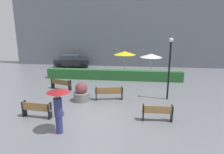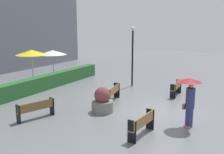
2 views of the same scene
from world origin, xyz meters
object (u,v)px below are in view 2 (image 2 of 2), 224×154
Objects in this scene: patio_umbrella_white at (53,52)px; planter_pot at (102,101)px; bench_mid_center at (113,92)px; bench_near_right at (176,87)px; patio_umbrella_yellow at (32,52)px; bench_far_left at (36,108)px; lamp_post at (133,50)px; bench_near_left at (142,123)px; pedestrian_with_umbrella at (189,95)px.

planter_pot is at bearing -123.60° from patio_umbrella_white.
bench_mid_center is 0.83× the size of patio_umbrella_white.
patio_umbrella_yellow is at bearing 103.55° from bench_near_right.
bench_near_right is (7.10, -4.66, 0.02)m from bench_far_left.
bench_mid_center is 4.10m from bench_near_right.
patio_umbrella_yellow is (2.45, 7.21, 1.85)m from planter_pot.
lamp_post is at bearing 8.68° from bench_mid_center.
planter_pot is (-1.82, -0.39, 0.01)m from bench_mid_center.
bench_near_right is 10.11m from patio_umbrella_yellow.
bench_near_left is 0.80× the size of pedestrian_with_umbrella.
bench_near_left reaches higher than bench_near_right.
bench_near_right is 10.20m from patio_umbrella_white.
planter_pot is 6.21m from lamp_post.
bench_near_right is 6.51m from bench_near_left.
bench_mid_center is at bearing 12.20° from planter_pot.
bench_near_left is at bearing 143.90° from pedestrian_with_umbrella.
patio_umbrella_yellow is 2.66m from patio_umbrella_white.
planter_pot is (1.72, 2.85, 0.03)m from bench_near_left.
bench_near_left is 11.05m from patio_umbrella_yellow.
patio_umbrella_yellow is at bearing 84.75° from bench_mid_center.
bench_far_left is at bearing 111.01° from pedestrian_with_umbrella.
bench_mid_center reaches higher than bench_near_right.
bench_far_left is 3.21m from planter_pot.
pedestrian_with_umbrella is (-1.68, -4.60, 0.88)m from bench_mid_center.
planter_pot reaches higher than bench_near_left.
bench_mid_center is 1.49× the size of planter_pot.
pedestrian_with_umbrella is at bearing -112.61° from patio_umbrella_white.
bench_mid_center is 1.19× the size of bench_near_right.
bench_mid_center is 0.90× the size of pedestrian_with_umbrella.
bench_near_right is at bearing -33.27° from bench_far_left.
patio_umbrella_yellow is 1.11× the size of patio_umbrella_white.
patio_umbrella_white is at bearing 65.85° from bench_mid_center.
planter_pot is at bearing -170.21° from lamp_post.
patio_umbrella_white is at bearing 8.92° from patio_umbrella_yellow.
lamp_post is at bearing -61.65° from patio_umbrella_yellow.
lamp_post reaches higher than planter_pot.
planter_pot is 0.50× the size of patio_umbrella_yellow.
bench_near_left is at bearing -152.85° from lamp_post.
lamp_post is 1.81× the size of patio_umbrella_white.
pedestrian_with_umbrella is 7.77m from lamp_post.
bench_near_right is at bearing -43.95° from bench_mid_center.
pedestrian_with_umbrella reaches higher than bench_far_left.
lamp_post reaches higher than patio_umbrella_yellow.
patio_umbrella_yellow reaches higher than bench_mid_center.
bench_far_left is 7.17m from patio_umbrella_yellow.
pedestrian_with_umbrella is 1.66× the size of planter_pot.
lamp_post is (1.02, 3.45, 2.02)m from bench_near_right.
bench_near_right is 5.04m from pedestrian_with_umbrella.
bench_mid_center is 4.53m from bench_far_left.
bench_mid_center is 1.13× the size of bench_near_left.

